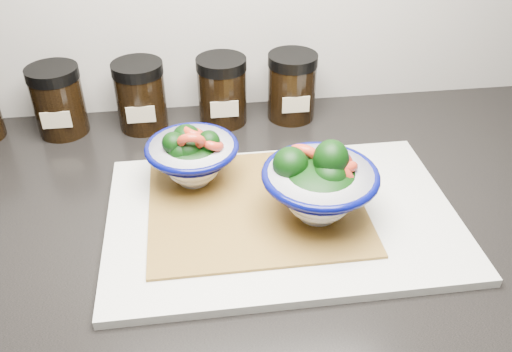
{
  "coord_description": "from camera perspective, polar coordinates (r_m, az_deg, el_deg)",
  "views": [
    {
      "loc": [
        0.04,
        0.88,
        1.36
      ],
      "look_at": [
        0.12,
        1.44,
        0.96
      ],
      "focal_mm": 38.0,
      "sensor_mm": 36.0,
      "label": 1
    }
  ],
  "objects": [
    {
      "name": "countertop",
      "position": [
        0.75,
        -9.26,
        -5.13
      ],
      "size": [
        3.5,
        0.6,
        0.04
      ],
      "primitive_type": "cube",
      "color": "black",
      "rests_on": "cabinet"
    },
    {
      "name": "cutting_board",
      "position": [
        0.71,
        2.75,
        -4.29
      ],
      "size": [
        0.45,
        0.3,
        0.01
      ],
      "primitive_type": "cube",
      "color": "beige",
      "rests_on": "countertop"
    },
    {
      "name": "bamboo_mat",
      "position": [
        0.72,
        0.0,
        -3.0
      ],
      "size": [
        0.28,
        0.24,
        0.0
      ],
      "primitive_type": "cube",
      "color": "#AB8433",
      "rests_on": "cutting_board"
    },
    {
      "name": "bowl_left",
      "position": [
        0.74,
        -6.75,
        2.16
      ],
      "size": [
        0.13,
        0.13,
        0.09
      ],
      "rotation": [
        0.0,
        0.0,
        0.3
      ],
      "color": "white",
      "rests_on": "bamboo_mat"
    },
    {
      "name": "bowl_right",
      "position": [
        0.67,
        6.7,
        -0.93
      ],
      "size": [
        0.15,
        0.15,
        0.11
      ],
      "rotation": [
        0.0,
        0.0,
        -0.2
      ],
      "color": "white",
      "rests_on": "bamboo_mat"
    },
    {
      "name": "spice_jar_b",
      "position": [
        0.93,
        -20.1,
        7.48
      ],
      "size": [
        0.08,
        0.08,
        0.11
      ],
      "color": "black",
      "rests_on": "countertop"
    },
    {
      "name": "spice_jar_c",
      "position": [
        0.91,
        -12.05,
        8.29
      ],
      "size": [
        0.08,
        0.08,
        0.11
      ],
      "color": "black",
      "rests_on": "countertop"
    },
    {
      "name": "spice_jar_d",
      "position": [
        0.91,
        -3.58,
        8.96
      ],
      "size": [
        0.08,
        0.08,
        0.11
      ],
      "color": "black",
      "rests_on": "countertop"
    },
    {
      "name": "spice_jar_e",
      "position": [
        0.92,
        3.79,
        9.39
      ],
      "size": [
        0.08,
        0.08,
        0.11
      ],
      "color": "black",
      "rests_on": "countertop"
    }
  ]
}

